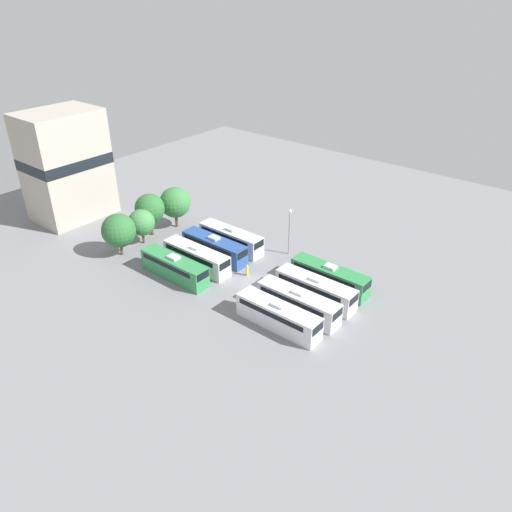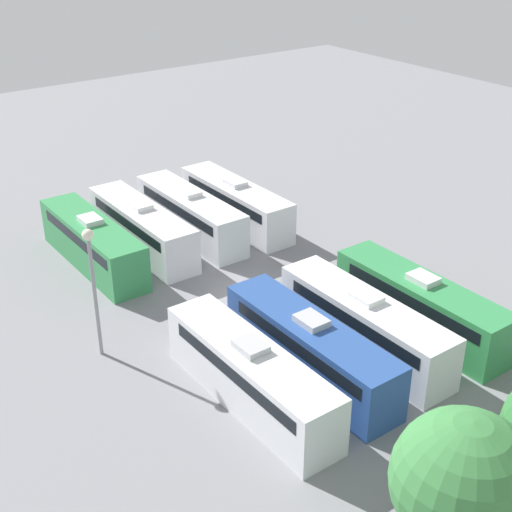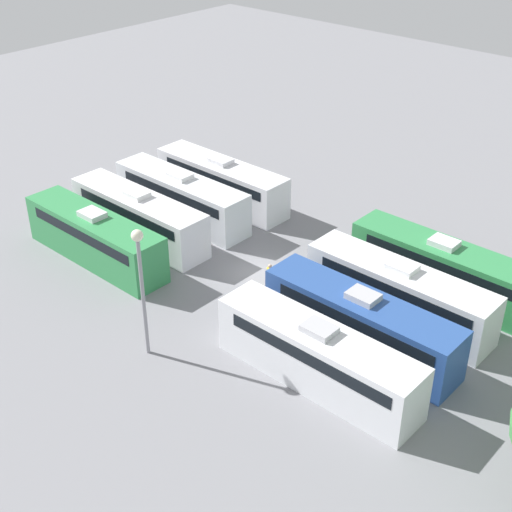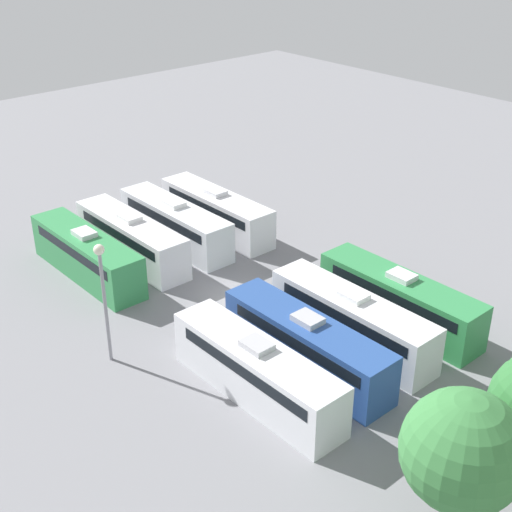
% 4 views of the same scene
% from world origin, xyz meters
% --- Properties ---
extents(ground_plane, '(115.34, 115.34, 0.00)m').
position_xyz_m(ground_plane, '(0.00, 0.00, 0.00)').
color(ground_plane, gray).
extents(bus_0, '(2.61, 11.09, 3.43)m').
position_xyz_m(bus_0, '(-5.71, -8.84, 1.69)').
color(bus_0, silver).
rests_on(bus_0, ground_plane).
extents(bus_1, '(2.61, 11.09, 3.43)m').
position_xyz_m(bus_1, '(-1.99, -9.15, 1.69)').
color(bus_1, silver).
rests_on(bus_1, ground_plane).
extents(bus_2, '(2.61, 11.09, 3.43)m').
position_xyz_m(bus_2, '(1.89, -9.14, 1.69)').
color(bus_2, silver).
rests_on(bus_2, ground_plane).
extents(bus_3, '(2.61, 11.09, 3.43)m').
position_xyz_m(bus_3, '(5.61, -8.95, 1.69)').
color(bus_3, '#338C4C').
rests_on(bus_3, ground_plane).
extents(bus_4, '(2.61, 11.09, 3.43)m').
position_xyz_m(bus_4, '(-5.79, 9.12, 1.69)').
color(bus_4, '#338C4C').
rests_on(bus_4, ground_plane).
extents(bus_5, '(2.61, 11.09, 3.43)m').
position_xyz_m(bus_5, '(-1.85, 8.75, 1.69)').
color(bus_5, silver).
rests_on(bus_5, ground_plane).
extents(bus_6, '(2.61, 11.09, 3.43)m').
position_xyz_m(bus_6, '(1.93, 8.79, 1.69)').
color(bus_6, '#284C93').
rests_on(bus_6, ground_plane).
extents(bus_7, '(2.61, 11.09, 3.43)m').
position_xyz_m(bus_7, '(5.66, 8.82, 1.69)').
color(bus_7, silver).
rests_on(bus_7, ground_plane).
extents(worker_person, '(0.36, 0.36, 1.79)m').
position_xyz_m(worker_person, '(0.94, 1.60, 0.83)').
color(worker_person, gold).
rests_on(worker_person, ground_plane).
extents(light_pole, '(0.60, 0.60, 7.36)m').
position_xyz_m(light_pole, '(9.73, 0.75, 5.03)').
color(light_pole, gray).
rests_on(light_pole, ground_plane).
extents(tree_3, '(5.06, 5.06, 6.93)m').
position_xyz_m(tree_3, '(5.51, 20.86, 4.38)').
color(tree_3, brown).
rests_on(tree_3, ground_plane).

